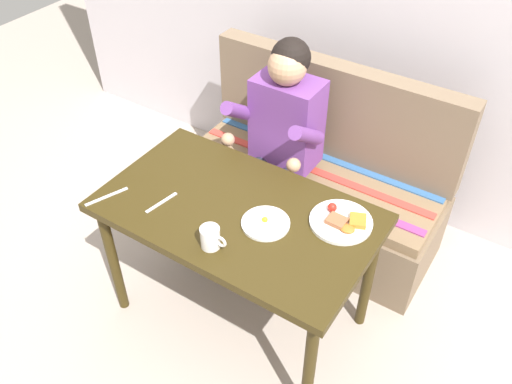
# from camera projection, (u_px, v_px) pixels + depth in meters

# --- Properties ---
(ground_plane) EXTENTS (8.00, 8.00, 0.00)m
(ground_plane) POSITION_uv_depth(u_px,v_px,m) (240.00, 312.00, 2.80)
(ground_plane) COLOR #AD9F92
(table) EXTENTS (1.20, 0.70, 0.73)m
(table) POSITION_uv_depth(u_px,v_px,m) (237.00, 223.00, 2.38)
(table) COLOR #34280E
(table) RESTS_ON ground
(couch) EXTENTS (1.44, 0.56, 1.00)m
(couch) POSITION_uv_depth(u_px,v_px,m) (315.00, 184.00, 3.07)
(couch) COLOR #735F49
(couch) RESTS_ON ground
(person) EXTENTS (0.45, 0.61, 1.21)m
(person) POSITION_uv_depth(u_px,v_px,m) (280.00, 131.00, 2.75)
(person) COLOR #6E3B87
(person) RESTS_ON ground
(plate_breakfast) EXTENTS (0.27, 0.27, 0.05)m
(plate_breakfast) POSITION_uv_depth(u_px,v_px,m) (342.00, 221.00, 2.25)
(plate_breakfast) COLOR white
(plate_breakfast) RESTS_ON table
(plate_eggs) EXTENTS (0.20, 0.20, 0.04)m
(plate_eggs) POSITION_uv_depth(u_px,v_px,m) (266.00, 223.00, 2.25)
(plate_eggs) COLOR white
(plate_eggs) RESTS_ON table
(coffee_mug) EXTENTS (0.12, 0.08, 0.10)m
(coffee_mug) POSITION_uv_depth(u_px,v_px,m) (211.00, 237.00, 2.13)
(coffee_mug) COLOR white
(coffee_mug) RESTS_ON table
(fork) EXTENTS (0.04, 0.17, 0.00)m
(fork) POSITION_uv_depth(u_px,v_px,m) (161.00, 203.00, 2.35)
(fork) COLOR silver
(fork) RESTS_ON table
(knife) EXTENTS (0.09, 0.19, 0.00)m
(knife) POSITION_uv_depth(u_px,v_px,m) (107.00, 197.00, 2.38)
(knife) COLOR silver
(knife) RESTS_ON table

